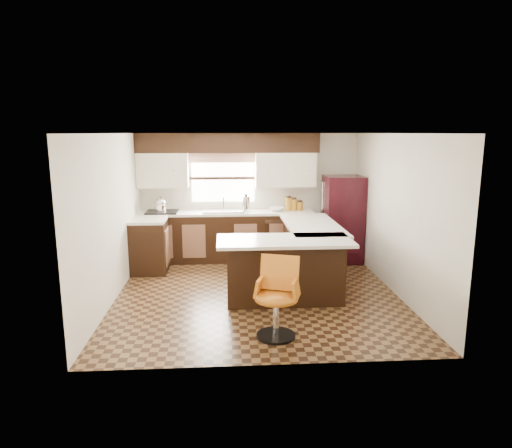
{
  "coord_description": "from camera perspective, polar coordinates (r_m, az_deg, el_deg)",
  "views": [
    {
      "loc": [
        -0.46,
        -6.61,
        2.41
      ],
      "look_at": [
        0.02,
        0.45,
        0.99
      ],
      "focal_mm": 32.0,
      "sensor_mm": 36.0,
      "label": 1
    }
  ],
  "objects": [
    {
      "name": "wall_front",
      "position": [
        4.6,
        2.03,
        -3.93
      ],
      "size": [
        4.4,
        0.0,
        4.4
      ],
      "primitive_type": "plane",
      "rotation": [
        -1.57,
        0.0,
        0.0
      ],
      "color": "beige",
      "rests_on": "floor"
    },
    {
      "name": "refrigerator",
      "position": [
        8.73,
        10.75,
        0.61
      ],
      "size": [
        0.7,
        0.67,
        1.63
      ],
      "primitive_type": "cube",
      "color": "black",
      "rests_on": "floor"
    },
    {
      "name": "canister_med",
      "position": [
        8.73,
        4.71,
        2.39
      ],
      "size": [
        0.12,
        0.12,
        0.22
      ],
      "primitive_type": "cylinder",
      "color": "#9D691B",
      "rests_on": "counter_back"
    },
    {
      "name": "counter_left",
      "position": [
        8.11,
        -13.3,
        0.48
      ],
      "size": [
        0.6,
        0.7,
        0.04
      ],
      "primitive_type": "cube",
      "color": "silver",
      "rests_on": "base_cab_left"
    },
    {
      "name": "kettle",
      "position": [
        8.67,
        -11.8,
        2.46
      ],
      "size": [
        0.2,
        0.2,
        0.27
      ],
      "primitive_type": null,
      "color": "silver",
      "rests_on": "cooktop"
    },
    {
      "name": "percolator",
      "position": [
        8.62,
        -1.26,
        2.56
      ],
      "size": [
        0.15,
        0.15,
        0.29
      ],
      "primitive_type": "cylinder",
      "color": "silver",
      "rests_on": "counter_back"
    },
    {
      "name": "base_cab_left",
      "position": [
        8.21,
        -13.15,
        -2.76
      ],
      "size": [
        0.6,
        0.7,
        0.9
      ],
      "primitive_type": "cube",
      "color": "black",
      "rests_on": "floor"
    },
    {
      "name": "canister_small",
      "position": [
        8.76,
        5.49,
        2.23
      ],
      "size": [
        0.12,
        0.12,
        0.17
      ],
      "primitive_type": "cylinder",
      "color": "#9D691B",
      "rests_on": "counter_back"
    },
    {
      "name": "ceiling",
      "position": [
        6.62,
        0.12,
        11.27
      ],
      "size": [
        4.4,
        4.4,
        0.0
      ],
      "primitive_type": "plane",
      "rotation": [
        3.14,
        0.0,
        0.0
      ],
      "color": "silver",
      "rests_on": "wall_back"
    },
    {
      "name": "upper_cab_right",
      "position": [
        8.74,
        3.68,
        6.81
      ],
      "size": [
        1.14,
        0.35,
        0.64
      ],
      "primitive_type": "cube",
      "color": "beige",
      "rests_on": "wall_back"
    },
    {
      "name": "wall_back",
      "position": [
        8.9,
        -0.87,
        3.55
      ],
      "size": [
        4.4,
        0.0,
        4.4
      ],
      "primitive_type": "plane",
      "rotation": [
        1.57,
        0.0,
        0.0
      ],
      "color": "beige",
      "rests_on": "floor"
    },
    {
      "name": "canister_large",
      "position": [
        8.72,
        4.1,
        2.49
      ],
      "size": [
        0.13,
        0.13,
        0.25
      ],
      "primitive_type": "cylinder",
      "color": "#9D691B",
      "rests_on": "counter_back"
    },
    {
      "name": "peninsula_long",
      "position": [
        7.62,
        6.57,
        -3.63
      ],
      "size": [
        0.6,
        1.95,
        0.9
      ],
      "primitive_type": "cube",
      "color": "black",
      "rests_on": "floor"
    },
    {
      "name": "wall_left",
      "position": [
        6.92,
        -17.51,
        0.75
      ],
      "size": [
        0.0,
        4.4,
        4.4
      ],
      "primitive_type": "plane",
      "rotation": [
        1.57,
        0.0,
        1.57
      ],
      "color": "beige",
      "rests_on": "floor"
    },
    {
      "name": "upper_cab_left",
      "position": [
        8.74,
        -11.55,
        6.6
      ],
      "size": [
        0.94,
        0.35,
        0.64
      ],
      "primitive_type": "cube",
      "color": "beige",
      "rests_on": "wall_back"
    },
    {
      "name": "cooktop",
      "position": [
        8.69,
        -11.68,
        1.5
      ],
      "size": [
        0.58,
        0.5,
        0.02
      ],
      "primitive_type": "cube",
      "color": "black",
      "rests_on": "counter_back"
    },
    {
      "name": "peninsula_return",
      "position": [
        6.61,
        3.59,
        -5.91
      ],
      "size": [
        1.65,
        0.6,
        0.9
      ],
      "primitive_type": "cube",
      "color": "black",
      "rests_on": "floor"
    },
    {
      "name": "soffit",
      "position": [
        8.64,
        -3.52,
        10.08
      ],
      "size": [
        3.4,
        0.35,
        0.36
      ],
      "primitive_type": "cube",
      "color": "black",
      "rests_on": "wall_back"
    },
    {
      "name": "wall_right",
      "position": [
        7.19,
        17.06,
        1.16
      ],
      "size": [
        0.0,
        4.4,
        4.4
      ],
      "primitive_type": "plane",
      "rotation": [
        1.57,
        0.0,
        -1.57
      ],
      "color": "beige",
      "rests_on": "floor"
    },
    {
      "name": "floor",
      "position": [
        7.05,
        0.12,
        -8.63
      ],
      "size": [
        4.4,
        4.4,
        0.0
      ],
      "primitive_type": "plane",
      "color": "#49301A",
      "rests_on": "ground"
    },
    {
      "name": "counter_pen_return",
      "position": [
        6.4,
        3.57,
        -2.11
      ],
      "size": [
        1.89,
        0.84,
        0.04
      ],
      "primitive_type": "cube",
      "color": "silver",
      "rests_on": "peninsula_return"
    },
    {
      "name": "base_cab_back",
      "position": [
        8.73,
        -3.7,
        -1.64
      ],
      "size": [
        3.3,
        0.6,
        0.9
      ],
      "primitive_type": "cube",
      "color": "black",
      "rests_on": "floor"
    },
    {
      "name": "window_pane",
      "position": [
        8.83,
        -4.12,
        5.74
      ],
      "size": [
        1.2,
        0.02,
        0.9
      ],
      "primitive_type": "cube",
      "color": "white",
      "rests_on": "wall_back"
    },
    {
      "name": "valance",
      "position": [
        8.76,
        -4.16,
        8.26
      ],
      "size": [
        1.3,
        0.06,
        0.18
      ],
      "primitive_type": "cube",
      "color": "#D19B93",
      "rests_on": "wall_back"
    },
    {
      "name": "bar_chair",
      "position": [
        5.46,
        2.54,
        -9.33
      ],
      "size": [
        0.65,
        0.65,
        0.96
      ],
      "primitive_type": null,
      "rotation": [
        0.0,
        0.0,
        -0.31
      ],
      "color": "orange",
      "rests_on": "floor"
    },
    {
      "name": "counter_back",
      "position": [
        8.64,
        -3.74,
        1.42
      ],
      "size": [
        3.3,
        0.6,
        0.04
      ],
      "primitive_type": "cube",
      "color": "silver",
      "rests_on": "base_cab_back"
    },
    {
      "name": "counter_pen_long",
      "position": [
        7.52,
        7.03,
        -0.14
      ],
      "size": [
        0.84,
        1.95,
        0.04
      ],
      "primitive_type": "cube",
      "color": "silver",
      "rests_on": "peninsula_long"
    },
    {
      "name": "mixing_bowl",
      "position": [
        8.68,
        2.51,
        1.87
      ],
      "size": [
        0.33,
        0.33,
        0.07
      ],
      "primitive_type": "imported",
      "rotation": [
        0.0,
        0.0,
        -0.12
      ],
      "color": "white",
      "rests_on": "counter_back"
    },
    {
      "name": "sink",
      "position": [
        8.61,
        -4.07,
        1.64
      ],
      "size": [
        0.75,
        0.45,
        0.03
      ],
      "primitive_type": "cube",
      "color": "#B2B2B7",
      "rests_on": "counter_back"
    },
    {
      "name": "dishwasher",
      "position": [
        8.52,
        3.06,
        -2.1
      ],
      "size": [
        0.58,
        0.03,
        0.78
      ],
      "primitive_type": "cube",
      "color": "black",
      "rests_on": "floor"
    }
  ]
}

